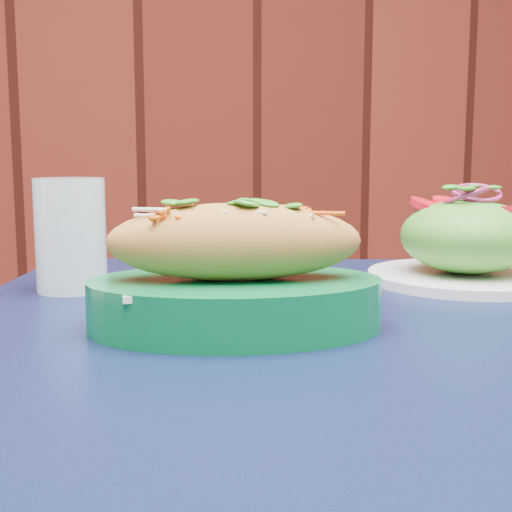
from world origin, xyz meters
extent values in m
cube|color=black|center=(0.11, 1.19, 0.73)|extent=(0.97, 0.97, 0.03)
cube|color=white|center=(0.00, 1.18, 0.79)|extent=(0.20, 0.12, 0.01)
ellipsoid|color=#C3873E|center=(0.00, 1.18, 0.83)|extent=(0.24, 0.11, 0.07)
cylinder|color=white|center=(0.32, 1.36, 0.76)|extent=(0.24, 0.24, 0.01)
ellipsoid|color=#4C992D|center=(0.32, 1.36, 0.81)|extent=(0.17, 0.17, 0.09)
cylinder|color=red|center=(0.29, 1.39, 0.85)|extent=(0.05, 0.05, 0.01)
cylinder|color=red|center=(0.32, 1.41, 0.85)|extent=(0.05, 0.05, 0.01)
torus|color=#9C225E|center=(0.32, 1.36, 0.86)|extent=(0.06, 0.06, 0.01)
torus|color=#9C225E|center=(0.32, 1.36, 0.86)|extent=(0.06, 0.06, 0.01)
torus|color=#9C225E|center=(0.32, 1.36, 0.87)|extent=(0.06, 0.06, 0.01)
cylinder|color=silver|center=(-0.16, 1.40, 0.82)|extent=(0.08, 0.08, 0.13)
camera|label=1|loc=(-0.11, 0.55, 0.91)|focal=50.00mm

